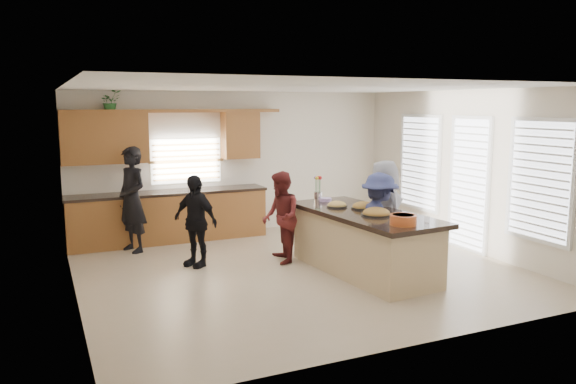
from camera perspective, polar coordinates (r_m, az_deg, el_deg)
name	(u,v)px	position (r m, az deg, el deg)	size (l,w,h in m)	color
floor	(299,270)	(8.81, 1.14, -7.93)	(6.50, 6.50, 0.00)	#BEA98D
room_shell	(300,148)	(8.46, 1.18, 4.50)	(6.52, 6.02, 2.81)	silver
back_cabinetry	(166,193)	(10.70, -12.32, -0.12)	(4.08, 0.66, 2.46)	brown
right_wall_glazing	(471,175)	(10.21, 18.08, 1.66)	(0.06, 4.00, 2.25)	white
island	(364,244)	(8.64, 7.69, -5.23)	(1.38, 2.79, 0.95)	tan
platter_front	(376,214)	(8.27, 8.96, -2.17)	(0.45, 0.45, 0.18)	black
platter_mid	(364,207)	(8.78, 7.71, -1.50)	(0.40, 0.40, 0.16)	black
platter_back	(337,205)	(8.86, 5.00, -1.36)	(0.33, 0.33, 0.13)	black
salad_bowl	(403,219)	(7.67, 11.62, -2.73)	(0.36, 0.36, 0.14)	#D95E27
clear_cup	(427,220)	(7.84, 13.93, -2.74)	(0.08, 0.08, 0.10)	white
plate_stack	(326,200)	(9.37, 3.84, -0.78)	(0.20, 0.20, 0.06)	#B594D7
flower_vase	(318,188)	(9.49, 3.08, 0.43)	(0.14, 0.14, 0.41)	silver
potted_plant	(110,101)	(10.51, -17.61, 8.76)	(0.36, 0.31, 0.40)	#2B6C2D
woman_left_back	(132,200)	(10.07, -15.55, -0.75)	(0.67, 0.44, 1.84)	black
woman_left_mid	(281,217)	(9.06, -0.74, -2.60)	(0.72, 0.56, 1.49)	#5B1C1B
woman_left_front	(195,221)	(8.98, -9.42, -2.90)	(0.86, 0.36, 1.46)	black
woman_right_back	(379,224)	(8.56, 9.24, -3.20)	(1.00, 0.57, 1.54)	navy
woman_right_front	(384,212)	(9.19, 9.72, -1.99)	(0.81, 0.53, 1.67)	slate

